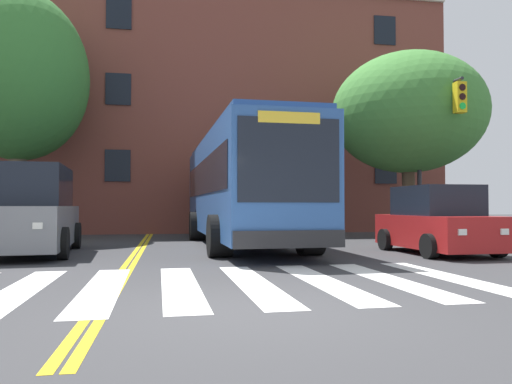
{
  "coord_description": "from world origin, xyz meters",
  "views": [
    {
      "loc": [
        -1.02,
        -5.92,
        1.25
      ],
      "look_at": [
        1.55,
        8.8,
        1.67
      ],
      "focal_mm": 35.0,
      "sensor_mm": 36.0,
      "label": 1
    }
  ],
  "objects_px": {
    "traffic_light_overhead": "(230,148)",
    "street_tree_curbside_large": "(408,113)",
    "car_silver_behind_bus": "(228,211)",
    "car_red_far_lane": "(437,222)",
    "car_grey_near_lane": "(31,213)",
    "traffic_light_near_corner": "(435,132)",
    "city_bus": "(241,186)",
    "street_tree_curbside_small": "(19,76)"
  },
  "relations": [
    {
      "from": "car_red_far_lane",
      "to": "car_silver_behind_bus",
      "type": "height_order",
      "value": "car_silver_behind_bus"
    },
    {
      "from": "car_grey_near_lane",
      "to": "traffic_light_overhead",
      "type": "height_order",
      "value": "traffic_light_overhead"
    },
    {
      "from": "car_grey_near_lane",
      "to": "street_tree_curbside_large",
      "type": "bearing_deg",
      "value": 18.32
    },
    {
      "from": "traffic_light_near_corner",
      "to": "street_tree_curbside_large",
      "type": "distance_m",
      "value": 1.94
    },
    {
      "from": "traffic_light_overhead",
      "to": "car_silver_behind_bus",
      "type": "bearing_deg",
      "value": 83.77
    },
    {
      "from": "traffic_light_near_corner",
      "to": "street_tree_curbside_small",
      "type": "relative_size",
      "value": 0.63
    },
    {
      "from": "traffic_light_near_corner",
      "to": "street_tree_curbside_large",
      "type": "relative_size",
      "value": 0.83
    },
    {
      "from": "car_grey_near_lane",
      "to": "traffic_light_near_corner",
      "type": "height_order",
      "value": "traffic_light_near_corner"
    },
    {
      "from": "car_grey_near_lane",
      "to": "car_silver_behind_bus",
      "type": "distance_m",
      "value": 12.79
    },
    {
      "from": "car_red_far_lane",
      "to": "traffic_light_near_corner",
      "type": "relative_size",
      "value": 0.66
    },
    {
      "from": "traffic_light_overhead",
      "to": "street_tree_curbside_large",
      "type": "distance_m",
      "value": 7.21
    },
    {
      "from": "car_silver_behind_bus",
      "to": "street_tree_curbside_large",
      "type": "xyz_separation_m",
      "value": [
        6.16,
        -6.88,
        3.81
      ]
    },
    {
      "from": "city_bus",
      "to": "street_tree_curbside_small",
      "type": "relative_size",
      "value": 1.24
    },
    {
      "from": "city_bus",
      "to": "street_tree_curbside_small",
      "type": "xyz_separation_m",
      "value": [
        -7.83,
        4.08,
        4.23
      ]
    },
    {
      "from": "car_grey_near_lane",
      "to": "street_tree_curbside_small",
      "type": "distance_m",
      "value": 8.16
    },
    {
      "from": "city_bus",
      "to": "car_red_far_lane",
      "type": "bearing_deg",
      "value": -37.48
    },
    {
      "from": "car_grey_near_lane",
      "to": "car_red_far_lane",
      "type": "bearing_deg",
      "value": -8.62
    },
    {
      "from": "car_silver_behind_bus",
      "to": "street_tree_curbside_large",
      "type": "relative_size",
      "value": 0.68
    },
    {
      "from": "traffic_light_near_corner",
      "to": "street_tree_curbside_small",
      "type": "height_order",
      "value": "street_tree_curbside_small"
    },
    {
      "from": "car_silver_behind_bus",
      "to": "car_grey_near_lane",
      "type": "bearing_deg",
      "value": -120.23
    },
    {
      "from": "city_bus",
      "to": "street_tree_curbside_large",
      "type": "height_order",
      "value": "street_tree_curbside_large"
    },
    {
      "from": "city_bus",
      "to": "car_red_far_lane",
      "type": "distance_m",
      "value": 6.0
    },
    {
      "from": "car_red_far_lane",
      "to": "street_tree_curbside_large",
      "type": "distance_m",
      "value": 7.33
    },
    {
      "from": "street_tree_curbside_large",
      "to": "traffic_light_near_corner",
      "type": "bearing_deg",
      "value": -84.84
    },
    {
      "from": "car_grey_near_lane",
      "to": "street_tree_curbside_small",
      "type": "height_order",
      "value": "street_tree_curbside_small"
    },
    {
      "from": "car_grey_near_lane",
      "to": "street_tree_curbside_small",
      "type": "bearing_deg",
      "value": 108.66
    },
    {
      "from": "car_red_far_lane",
      "to": "traffic_light_overhead",
      "type": "bearing_deg",
      "value": 134.4
    },
    {
      "from": "street_tree_curbside_small",
      "to": "car_silver_behind_bus",
      "type": "bearing_deg",
      "value": 30.31
    },
    {
      "from": "car_silver_behind_bus",
      "to": "traffic_light_overhead",
      "type": "height_order",
      "value": "traffic_light_overhead"
    },
    {
      "from": "car_grey_near_lane",
      "to": "street_tree_curbside_large",
      "type": "relative_size",
      "value": 0.72
    },
    {
      "from": "car_red_far_lane",
      "to": "traffic_light_near_corner",
      "type": "distance_m",
      "value": 5.58
    },
    {
      "from": "city_bus",
      "to": "car_grey_near_lane",
      "type": "height_order",
      "value": "city_bus"
    },
    {
      "from": "city_bus",
      "to": "street_tree_curbside_small",
      "type": "bearing_deg",
      "value": 152.5
    },
    {
      "from": "street_tree_curbside_large",
      "to": "street_tree_curbside_small",
      "type": "xyz_separation_m",
      "value": [
        -14.65,
        1.91,
        1.29
      ]
    },
    {
      "from": "car_grey_near_lane",
      "to": "traffic_light_overhead",
      "type": "bearing_deg",
      "value": 31.1
    },
    {
      "from": "traffic_light_near_corner",
      "to": "traffic_light_overhead",
      "type": "bearing_deg",
      "value": 172.9
    },
    {
      "from": "car_red_far_lane",
      "to": "street_tree_curbside_small",
      "type": "distance_m",
      "value": 15.6
    },
    {
      "from": "traffic_light_overhead",
      "to": "street_tree_curbside_large",
      "type": "xyz_separation_m",
      "value": [
        7.0,
        0.79,
        1.57
      ]
    },
    {
      "from": "car_red_far_lane",
      "to": "traffic_light_overhead",
      "type": "distance_m",
      "value": 7.36
    },
    {
      "from": "car_red_far_lane",
      "to": "street_tree_curbside_large",
      "type": "xyz_separation_m",
      "value": [
        2.14,
        5.76,
        4.0
      ]
    },
    {
      "from": "car_silver_behind_bus",
      "to": "car_red_far_lane",
      "type": "bearing_deg",
      "value": -72.33
    },
    {
      "from": "car_red_far_lane",
      "to": "street_tree_curbside_large",
      "type": "height_order",
      "value": "street_tree_curbside_large"
    }
  ]
}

